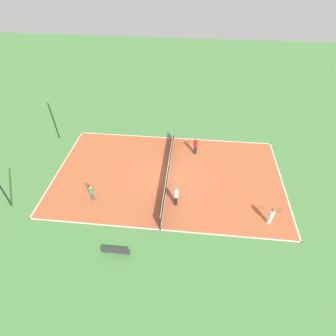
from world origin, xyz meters
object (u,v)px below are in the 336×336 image
player_far_white (271,215)px  player_far_green (91,192)px  player_near_white (176,195)px  tennis_ball_midcourt (88,158)px  tennis_net (168,171)px  player_coach_red (196,145)px  fence_post_back_right (54,121)px  tennis_ball_near_net (181,194)px  tennis_ball_left_sideline (131,221)px  fence_post_back_left (1,188)px  bench (116,251)px

player_far_white → player_far_green: bearing=150.1°
player_near_white → tennis_ball_midcourt: size_ratio=25.81×
tennis_net → player_near_white: bearing=-163.4°
player_coach_red → player_far_white: size_ratio=1.15×
fence_post_back_right → tennis_ball_near_net: bearing=-117.0°
tennis_ball_left_sideline → fence_post_back_left: 9.71m
tennis_net → player_far_white: player_far_white is taller
player_coach_red → fence_post_back_right: 13.96m
tennis_net → tennis_ball_left_sideline: bearing=157.1°
player_near_white → player_coach_red: 6.56m
player_coach_red → player_far_white: player_coach_red is taller
tennis_net → fence_post_back_right: fence_post_back_right is taller
player_near_white → tennis_ball_near_net: player_near_white is taller
tennis_ball_midcourt → tennis_ball_near_net: same height
player_far_green → tennis_ball_near_net: 7.00m
tennis_net → player_coach_red: size_ratio=6.27×
player_coach_red → tennis_ball_left_sideline: 9.53m
player_far_white → tennis_ball_near_net: player_far_white is taller
bench → player_coach_red: bearing=-113.6°
tennis_ball_midcourt → tennis_ball_near_net: size_ratio=1.00×
fence_post_back_left → tennis_ball_midcourt: bearing=-32.9°
bench → tennis_ball_near_net: size_ratio=27.45×
bench → player_far_white: (3.56, -10.30, 0.50)m
player_near_white → fence_post_back_left: 12.69m
tennis_ball_midcourt → tennis_ball_near_net: bearing=-112.5°
player_far_white → tennis_ball_midcourt: 16.48m
tennis_net → tennis_ball_midcourt: tennis_net is taller
player_far_green → fence_post_back_left: (-1.24, 6.08, 1.13)m
tennis_ball_midcourt → bench: bearing=-151.4°
player_near_white → fence_post_back_right: (7.61, 12.58, 0.91)m
tennis_net → player_far_green: size_ratio=7.87×
tennis_net → player_near_white: size_ratio=6.30×
tennis_net → fence_post_back_left: size_ratio=2.84×
player_near_white → tennis_net: bearing=21.6°
bench → player_far_green: bearing=-56.3°
player_far_white → fence_post_back_left: (-0.33, 19.37, 1.05)m
fence_post_back_right → player_near_white: bearing=-121.2°
tennis_ball_left_sideline → tennis_ball_midcourt: bearing=39.6°
fence_post_back_right → tennis_ball_left_sideline: bearing=-135.2°
tennis_net → fence_post_back_left: (-4.50, 11.66, 1.36)m
player_far_white → fence_post_back_left: 19.40m
player_far_white → bench: bearing=173.1°
tennis_ball_midcourt → fence_post_back_left: size_ratio=0.02×
player_coach_red → tennis_ball_left_sideline: size_ratio=25.95×
player_far_white → fence_post_back_right: bearing=129.9°
player_coach_red → tennis_ball_near_net: bearing=79.5°
bench → player_far_green: player_far_green is taller
bench → player_far_white: 10.91m
bench → fence_post_back_right: fence_post_back_right is taller
player_far_white → fence_post_back_left: size_ratio=0.39×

